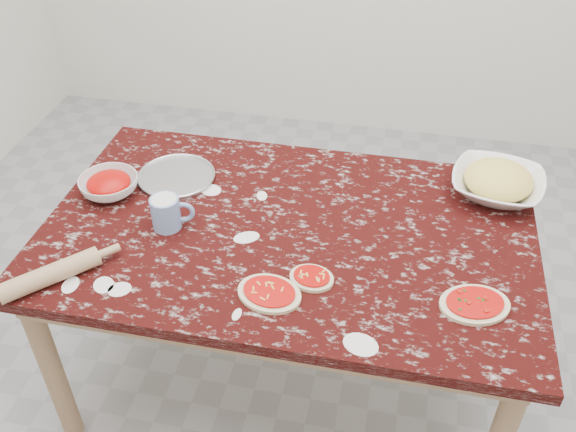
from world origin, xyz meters
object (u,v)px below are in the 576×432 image
(sauce_bowl, at_px, (109,186))
(flour_mug, at_px, (167,212))
(cheese_bowl, at_px, (497,185))
(rolling_pin, at_px, (50,275))
(pizza_tray, at_px, (177,177))
(worktable, at_px, (288,247))

(sauce_bowl, relative_size, flour_mug, 1.45)
(sauce_bowl, bearing_deg, flour_mug, -26.26)
(sauce_bowl, distance_m, cheese_bowl, 1.35)
(cheese_bowl, relative_size, rolling_pin, 1.05)
(pizza_tray, bearing_deg, flour_mug, -75.22)
(worktable, xyz_separation_m, pizza_tray, (-0.46, 0.20, 0.09))
(worktable, distance_m, rolling_pin, 0.75)
(pizza_tray, bearing_deg, sauce_bowl, -145.34)
(sauce_bowl, distance_m, flour_mug, 0.30)
(rolling_pin, bearing_deg, flour_mug, 52.21)
(pizza_tray, height_order, cheese_bowl, cheese_bowl)
(worktable, xyz_separation_m, rolling_pin, (-0.63, -0.39, 0.11))
(worktable, height_order, sauce_bowl, sauce_bowl)
(worktable, bearing_deg, cheese_bowl, 26.47)
(worktable, relative_size, flour_mug, 11.39)
(pizza_tray, height_order, flour_mug, flour_mug)
(worktable, height_order, flour_mug, flour_mug)
(sauce_bowl, bearing_deg, worktable, -5.27)
(sauce_bowl, xyz_separation_m, flour_mug, (0.27, -0.13, 0.03))
(pizza_tray, relative_size, sauce_bowl, 1.35)
(worktable, height_order, cheese_bowl, cheese_bowl)
(pizza_tray, relative_size, cheese_bowl, 0.88)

